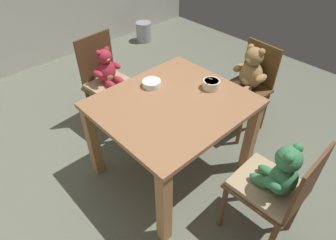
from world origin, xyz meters
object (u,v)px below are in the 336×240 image
(teddy_chair_far_center, at_px, (109,78))
(porridge_bowl_cream_near_right, at_px, (211,84))
(teddy_chair_near_right, at_px, (249,77))
(teddy_chair_near_front, at_px, (277,182))
(metal_pail, at_px, (144,32))
(porridge_bowl_white_far_center, at_px, (152,83))
(dining_table, at_px, (173,116))

(teddy_chair_far_center, xyz_separation_m, porridge_bowl_cream_near_right, (0.33, -0.90, 0.21))
(teddy_chair_near_right, distance_m, porridge_bowl_cream_near_right, 0.59)
(porridge_bowl_cream_near_right, bearing_deg, teddy_chair_near_front, -110.28)
(teddy_chair_far_center, distance_m, metal_pail, 2.02)
(teddy_chair_near_front, height_order, porridge_bowl_white_far_center, teddy_chair_near_front)
(dining_table, distance_m, metal_pail, 2.64)
(porridge_bowl_cream_near_right, height_order, porridge_bowl_white_far_center, porridge_bowl_cream_near_right)
(porridge_bowl_white_far_center, xyz_separation_m, metal_pail, (1.45, 1.89, -0.58))
(teddy_chair_far_center, relative_size, porridge_bowl_cream_near_right, 6.66)
(dining_table, height_order, teddy_chair_near_right, teddy_chair_near_right)
(dining_table, distance_m, porridge_bowl_cream_near_right, 0.38)
(teddy_chair_near_right, bearing_deg, teddy_chair_near_front, 46.79)
(teddy_chair_near_front, distance_m, porridge_bowl_white_far_center, 1.11)
(teddy_chair_near_front, relative_size, metal_pail, 3.02)
(dining_table, bearing_deg, metal_pail, 55.53)
(dining_table, height_order, metal_pail, dining_table)
(teddy_chair_near_right, distance_m, metal_pail, 2.32)
(teddy_chair_near_right, xyz_separation_m, metal_pail, (0.58, 2.21, -0.42))
(dining_table, height_order, teddy_chair_near_front, teddy_chair_near_front)
(dining_table, distance_m, teddy_chair_near_front, 0.84)
(teddy_chair_near_right, bearing_deg, teddy_chair_far_center, -40.51)
(teddy_chair_far_center, bearing_deg, metal_pail, 126.40)
(porridge_bowl_cream_near_right, distance_m, metal_pail, 2.57)
(metal_pail, bearing_deg, teddy_chair_near_right, -104.74)
(porridge_bowl_white_far_center, bearing_deg, porridge_bowl_cream_near_right, -46.82)
(porridge_bowl_cream_near_right, distance_m, porridge_bowl_white_far_center, 0.45)
(teddy_chair_far_center, xyz_separation_m, metal_pail, (1.48, 1.32, -0.39))
(teddy_chair_far_center, height_order, porridge_bowl_cream_near_right, teddy_chair_far_center)
(teddy_chair_far_center, relative_size, metal_pail, 3.14)
(porridge_bowl_cream_near_right, xyz_separation_m, metal_pail, (1.15, 2.22, -0.60))
(dining_table, relative_size, porridge_bowl_cream_near_right, 7.72)
(teddy_chair_near_right, bearing_deg, porridge_bowl_cream_near_right, 5.65)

